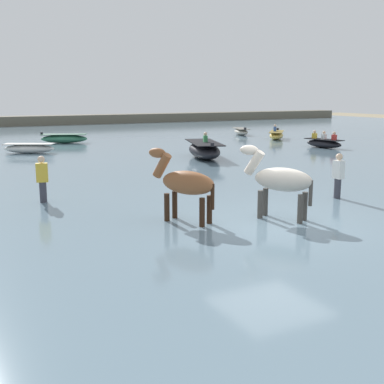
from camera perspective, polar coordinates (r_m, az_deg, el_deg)
name	(u,v)px	position (r m, az deg, el deg)	size (l,w,h in m)	color
ground_plane	(271,233)	(12.14, 9.24, -4.73)	(120.00, 120.00, 0.00)	gray
water_surface	(129,171)	(20.81, -7.34, 2.45)	(90.00, 90.00, 0.29)	slate
horse_lead_chestnut	(185,184)	(11.69, -0.81, 0.89)	(1.24, 1.78, 2.04)	brown
horse_trailing_pinto	(280,181)	(12.16, 10.25, 1.24)	(1.33, 1.78, 2.09)	beige
boat_far_offshore	(324,143)	(29.46, 15.18, 5.56)	(1.17, 2.51, 0.98)	black
boat_distant_east	(204,150)	(23.76, 1.43, 4.94)	(2.45, 4.07, 1.26)	black
boat_near_port	(276,135)	(34.43, 9.85, 6.58)	(2.53, 2.75, 1.02)	gold
boat_distant_west	(29,148)	(27.21, -18.52, 4.87)	(2.74, 1.96, 0.50)	silver
boat_far_inshore	(64,139)	(32.30, -14.75, 6.08)	(3.05, 2.04, 0.70)	#337556
boat_mid_channel	(241,132)	(37.79, 5.76, 7.06)	(1.64, 2.71, 0.64)	#B2AD9E
person_wading_close	(338,179)	(15.08, 16.72, 1.47)	(0.20, 0.32, 1.63)	#383842
person_spectator_far	(43,182)	(14.53, -17.10, 1.09)	(0.36, 0.27, 1.63)	#383842
far_shoreline	(18,122)	(51.71, -19.73, 7.68)	(80.00, 2.40, 1.22)	#605B4C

